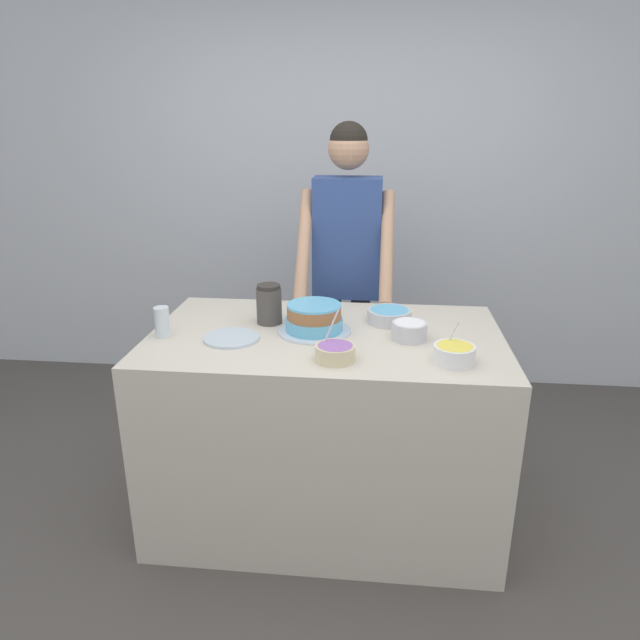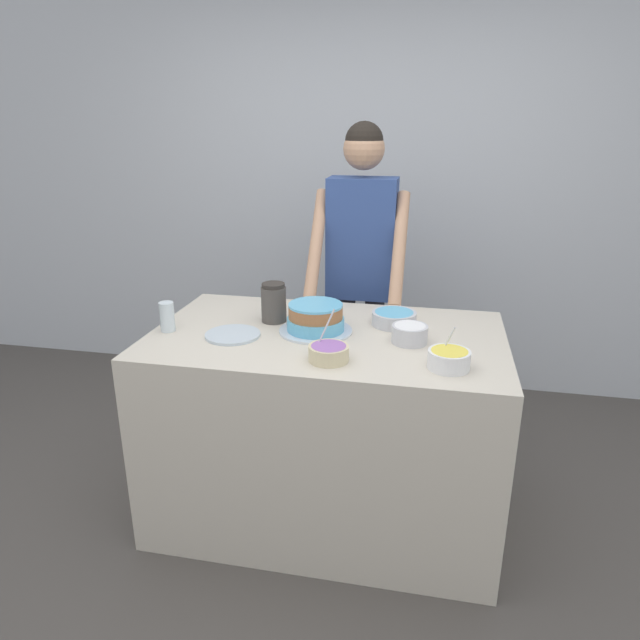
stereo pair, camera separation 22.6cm
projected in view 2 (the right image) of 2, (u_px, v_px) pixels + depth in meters
The scene contains 12 objects.
ground_plane at pixel (305, 577), 2.32m from camera, with size 14.00×14.00×0.00m, color #4C4742.
wall_back at pixel (372, 194), 3.73m from camera, with size 10.00×0.05×2.60m.
counter at pixel (326, 426), 2.59m from camera, with size 1.50×0.89×0.90m.
person_baker at pixel (361, 253), 3.04m from camera, with size 0.49×0.48×1.75m.
cake at pixel (316, 319), 2.44m from camera, with size 0.32×0.32×0.13m.
frosting_bowl_yellow at pixel (449, 359), 2.09m from camera, with size 0.16×0.16×0.14m.
frosting_bowl_white at pixel (410, 333), 2.33m from camera, with size 0.15×0.15×0.07m.
frosting_bowl_purple at pixel (329, 352), 2.16m from camera, with size 0.15×0.15×0.19m.
frosting_bowl_blue at pixel (394, 318), 2.53m from camera, with size 0.20×0.20×0.06m.
drinking_glass at pixel (167, 317), 2.45m from camera, with size 0.06×0.06×0.13m.
ceramic_plate at pixel (233, 335), 2.41m from camera, with size 0.23×0.23×0.01m.
stoneware_jar at pixel (274, 303), 2.56m from camera, with size 0.11×0.11×0.18m.
Camera 2 is at (0.43, -1.79, 1.76)m, focal length 32.00 mm.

